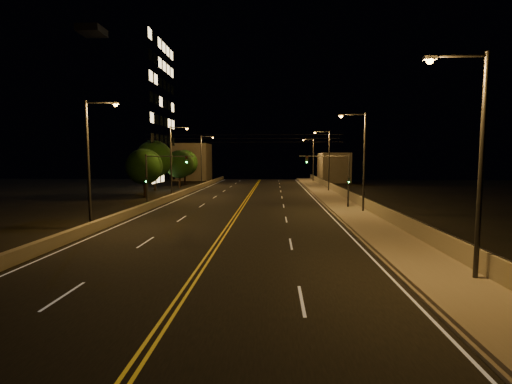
{
  "coord_description": "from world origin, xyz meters",
  "views": [
    {
      "loc": [
        3.48,
        -11.76,
        5.22
      ],
      "look_at": [
        2.0,
        18.0,
        2.5
      ],
      "focal_mm": 26.0,
      "sensor_mm": 36.0,
      "label": 1
    }
  ],
  "objects_px": {
    "streetlight_0": "(475,154)",
    "traffic_signal_right": "(338,174)",
    "tree_3": "(185,163)",
    "tree_0": "(144,167)",
    "tree_1": "(154,159)",
    "streetlight_6": "(203,157)",
    "streetlight_1": "(361,156)",
    "streetlight_3": "(312,157)",
    "streetlight_2": "(327,157)",
    "building_tower": "(95,112)",
    "traffic_signal_left": "(156,174)",
    "streetlight_4": "(92,156)",
    "tree_2": "(179,164)",
    "streetlight_5": "(173,157)"
  },
  "relations": [
    {
      "from": "traffic_signal_left",
      "to": "tree_3",
      "type": "bearing_deg",
      "value": 98.8
    },
    {
      "from": "streetlight_6",
      "to": "streetlight_3",
      "type": "bearing_deg",
      "value": 27.18
    },
    {
      "from": "streetlight_4",
      "to": "traffic_signal_left",
      "type": "bearing_deg",
      "value": 83.98
    },
    {
      "from": "streetlight_6",
      "to": "traffic_signal_right",
      "type": "bearing_deg",
      "value": -57.44
    },
    {
      "from": "traffic_signal_right",
      "to": "tree_3",
      "type": "xyz_separation_m",
      "value": [
        -23.86,
        33.4,
        0.7
      ]
    },
    {
      "from": "tree_2",
      "to": "streetlight_2",
      "type": "bearing_deg",
      "value": -15.66
    },
    {
      "from": "building_tower",
      "to": "tree_1",
      "type": "bearing_deg",
      "value": -20.82
    },
    {
      "from": "streetlight_4",
      "to": "streetlight_2",
      "type": "bearing_deg",
      "value": 54.82
    },
    {
      "from": "tree_3",
      "to": "streetlight_0",
      "type": "bearing_deg",
      "value": -65.52
    },
    {
      "from": "streetlight_4",
      "to": "traffic_signal_left",
      "type": "relative_size",
      "value": 1.67
    },
    {
      "from": "streetlight_6",
      "to": "tree_3",
      "type": "xyz_separation_m",
      "value": [
        -3.99,
        2.28,
        -1.1
      ]
    },
    {
      "from": "tree_0",
      "to": "building_tower",
      "type": "bearing_deg",
      "value": 132.74
    },
    {
      "from": "streetlight_2",
      "to": "traffic_signal_right",
      "type": "height_order",
      "value": "streetlight_2"
    },
    {
      "from": "streetlight_6",
      "to": "tree_0",
      "type": "relative_size",
      "value": 1.44
    },
    {
      "from": "traffic_signal_left",
      "to": "building_tower",
      "type": "bearing_deg",
      "value": 126.28
    },
    {
      "from": "streetlight_0",
      "to": "tree_2",
      "type": "bearing_deg",
      "value": 116.87
    },
    {
      "from": "streetlight_0",
      "to": "streetlight_6",
      "type": "distance_m",
      "value": 57.74
    },
    {
      "from": "streetlight_5",
      "to": "traffic_signal_right",
      "type": "distance_m",
      "value": 22.62
    },
    {
      "from": "streetlight_3",
      "to": "tree_1",
      "type": "bearing_deg",
      "value": -142.78
    },
    {
      "from": "streetlight_5",
      "to": "streetlight_6",
      "type": "bearing_deg",
      "value": 90.0
    },
    {
      "from": "streetlight_2",
      "to": "streetlight_0",
      "type": "bearing_deg",
      "value": -90.0
    },
    {
      "from": "traffic_signal_left",
      "to": "streetlight_1",
      "type": "bearing_deg",
      "value": -8.38
    },
    {
      "from": "streetlight_0",
      "to": "tree_1",
      "type": "height_order",
      "value": "streetlight_0"
    },
    {
      "from": "streetlight_4",
      "to": "tree_2",
      "type": "height_order",
      "value": "streetlight_4"
    },
    {
      "from": "tree_0",
      "to": "tree_1",
      "type": "bearing_deg",
      "value": 101.04
    },
    {
      "from": "building_tower",
      "to": "streetlight_2",
      "type": "bearing_deg",
      "value": -9.43
    },
    {
      "from": "streetlight_2",
      "to": "tree_0",
      "type": "bearing_deg",
      "value": -161.82
    },
    {
      "from": "streetlight_5",
      "to": "streetlight_4",
      "type": "bearing_deg",
      "value": -90.0
    },
    {
      "from": "traffic_signal_left",
      "to": "tree_1",
      "type": "distance_m",
      "value": 22.51
    },
    {
      "from": "streetlight_2",
      "to": "traffic_signal_right",
      "type": "relative_size",
      "value": 1.67
    },
    {
      "from": "traffic_signal_left",
      "to": "tree_3",
      "type": "xyz_separation_m",
      "value": [
        -5.17,
        33.4,
        0.7
      ]
    },
    {
      "from": "streetlight_4",
      "to": "building_tower",
      "type": "distance_m",
      "value": 41.68
    },
    {
      "from": "streetlight_1",
      "to": "streetlight_3",
      "type": "xyz_separation_m",
      "value": [
        0.0,
        45.12,
        0.0
      ]
    },
    {
      "from": "streetlight_6",
      "to": "tree_2",
      "type": "bearing_deg",
      "value": -122.41
    },
    {
      "from": "streetlight_0",
      "to": "tree_1",
      "type": "relative_size",
      "value": 1.16
    },
    {
      "from": "streetlight_6",
      "to": "tree_3",
      "type": "distance_m",
      "value": 4.72
    },
    {
      "from": "streetlight_3",
      "to": "tree_3",
      "type": "height_order",
      "value": "streetlight_3"
    },
    {
      "from": "streetlight_0",
      "to": "building_tower",
      "type": "xyz_separation_m",
      "value": [
        -39.15,
        48.21,
        7.72
      ]
    },
    {
      "from": "streetlight_1",
      "to": "tree_2",
      "type": "relative_size",
      "value": 1.42
    },
    {
      "from": "streetlight_1",
      "to": "streetlight_6",
      "type": "relative_size",
      "value": 1.0
    },
    {
      "from": "streetlight_5",
      "to": "traffic_signal_left",
      "type": "relative_size",
      "value": 1.67
    },
    {
      "from": "streetlight_6",
      "to": "building_tower",
      "type": "xyz_separation_m",
      "value": [
        -17.7,
        -5.4,
        7.72
      ]
    },
    {
      "from": "building_tower",
      "to": "tree_2",
      "type": "height_order",
      "value": "building_tower"
    },
    {
      "from": "traffic_signal_right",
      "to": "streetlight_2",
      "type": "bearing_deg",
      "value": 85.3
    },
    {
      "from": "traffic_signal_right",
      "to": "building_tower",
      "type": "relative_size",
      "value": 0.21
    },
    {
      "from": "streetlight_2",
      "to": "streetlight_3",
      "type": "height_order",
      "value": "same"
    },
    {
      "from": "traffic_signal_left",
      "to": "streetlight_0",
      "type": "bearing_deg",
      "value": -47.96
    },
    {
      "from": "streetlight_0",
      "to": "traffic_signal_right",
      "type": "xyz_separation_m",
      "value": [
        -1.58,
        22.48,
        -1.81
      ]
    },
    {
      "from": "streetlight_1",
      "to": "tree_3",
      "type": "xyz_separation_m",
      "value": [
        -25.44,
        36.39,
        -1.1
      ]
    },
    {
      "from": "streetlight_3",
      "to": "building_tower",
      "type": "relative_size",
      "value": 0.34
    }
  ]
}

